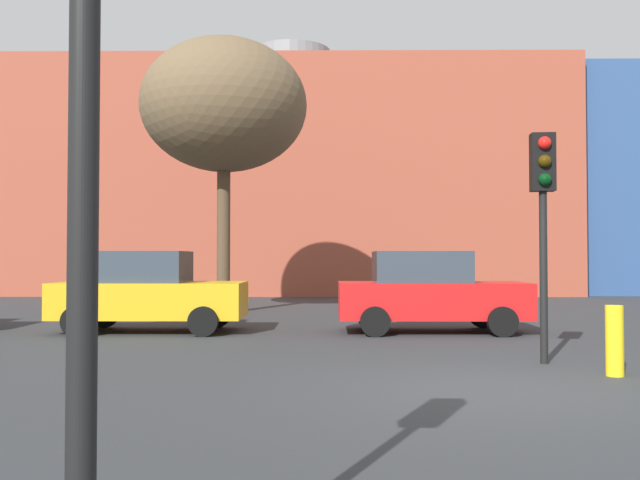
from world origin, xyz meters
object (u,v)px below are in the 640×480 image
parked_car_1 (148,292)px  bare_tree_0 (224,106)px  traffic_light_island (543,193)px  bollard_yellow_0 (615,341)px  parked_car_2 (429,292)px

parked_car_1 → bare_tree_0: bare_tree_0 is taller
traffic_light_island → bollard_yellow_0: 2.47m
parked_car_1 → bollard_yellow_0: (7.89, -5.56, -0.40)m
traffic_light_island → bollard_yellow_0: (0.62, -1.08, -2.13)m
parked_car_1 → traffic_light_island: size_ratio=1.15×
bare_tree_0 → bollard_yellow_0: size_ratio=8.40×
bare_tree_0 → traffic_light_island: bearing=-56.4°
bare_tree_0 → bollard_yellow_0: (7.00, -10.69, -5.65)m
parked_car_2 → bollard_yellow_0: bearing=-72.9°
parked_car_2 → bare_tree_0: bearing=135.9°
parked_car_1 → bare_tree_0: size_ratio=0.50×
parked_car_2 → traffic_light_island: (1.10, -4.48, 1.74)m
parked_car_2 → traffic_light_island: traffic_light_island is taller
traffic_light_island → bollard_yellow_0: bearing=34.0°
parked_car_2 → bare_tree_0: size_ratio=0.50×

